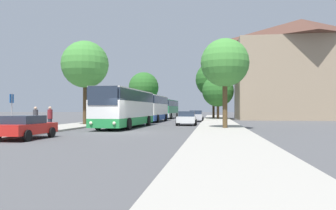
# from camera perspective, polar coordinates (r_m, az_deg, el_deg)

# --- Properties ---
(ground_plane) EXTENTS (300.00, 300.00, 0.00)m
(ground_plane) POSITION_cam_1_polar(r_m,az_deg,el_deg) (24.33, -7.32, -4.72)
(ground_plane) COLOR #4C4C4F
(ground_plane) RESTS_ON ground
(sidewalk_left) EXTENTS (4.00, 120.00, 0.15)m
(sidewalk_left) POSITION_cam_1_polar(r_m,az_deg,el_deg) (26.99, -21.87, -4.12)
(sidewalk_left) COLOR #A39E93
(sidewalk_left) RESTS_ON ground_plane
(sidewalk_right) EXTENTS (4.00, 120.00, 0.15)m
(sidewalk_right) POSITION_cam_1_polar(r_m,az_deg,el_deg) (23.51, 9.45, -4.68)
(sidewalk_right) COLOR #A39E93
(sidewalk_right) RESTS_ON ground_plane
(building_right_background) EXTENTS (20.77, 12.57, 16.43)m
(building_right_background) POSITION_cam_1_polar(r_m,az_deg,el_deg) (57.90, 22.26, 5.81)
(building_right_background) COLOR gray
(building_right_background) RESTS_ON ground_plane
(bus_front) EXTENTS (3.14, 12.22, 3.46)m
(bus_front) POSITION_cam_1_polar(r_m,az_deg,el_deg) (30.51, -7.34, -0.43)
(bus_front) COLOR #238942
(bus_front) RESTS_ON ground_plane
(bus_middle) EXTENTS (3.01, 10.93, 3.46)m
(bus_middle) POSITION_cam_1_polar(r_m,az_deg,el_deg) (43.86, -2.74, -0.52)
(bus_middle) COLOR #2D519E
(bus_middle) RESTS_ON ground_plane
(bus_rear) EXTENTS (3.06, 11.47, 3.28)m
(bus_rear) POSITION_cam_1_polar(r_m,az_deg,el_deg) (59.04, -0.15, -0.65)
(bus_rear) COLOR silver
(bus_rear) RESTS_ON ground_plane
(parked_car_left_curb) EXTENTS (2.12, 4.01, 1.34)m
(parked_car_left_curb) POSITION_cam_1_polar(r_m,az_deg,el_deg) (20.18, -23.61, -3.48)
(parked_car_left_curb) COLOR red
(parked_car_left_curb) RESTS_ON ground_plane
(parked_car_right_near) EXTENTS (2.10, 4.08, 1.47)m
(parked_car_right_near) POSITION_cam_1_polar(r_m,az_deg,el_deg) (34.49, 3.27, -2.27)
(parked_car_right_near) COLOR silver
(parked_car_right_near) RESTS_ON ground_plane
(parked_car_right_far) EXTENTS (2.02, 4.43, 1.51)m
(parked_car_right_far) POSITION_cam_1_polar(r_m,az_deg,el_deg) (44.66, 4.87, -1.88)
(parked_car_right_far) COLOR #B7B7BC
(parked_car_right_far) RESTS_ON ground_plane
(bus_stop_sign) EXTENTS (0.08, 0.45, 2.62)m
(bus_stop_sign) POSITION_cam_1_polar(r_m,az_deg,el_deg) (24.71, -25.58, -0.48)
(bus_stop_sign) COLOR gray
(bus_stop_sign) RESTS_ON sidewalk_left
(pedestrian_waiting_near) EXTENTS (0.36, 0.36, 1.73)m
(pedestrian_waiting_near) POSITION_cam_1_polar(r_m,az_deg,el_deg) (25.99, -22.08, -2.16)
(pedestrian_waiting_near) COLOR #23232D
(pedestrian_waiting_near) RESTS_ON sidewalk_left
(pedestrian_waiting_far) EXTENTS (0.36, 0.36, 1.75)m
(pedestrian_waiting_far) POSITION_cam_1_polar(r_m,az_deg,el_deg) (25.84, -19.86, -2.16)
(pedestrian_waiting_far) COLOR #23232D
(pedestrian_waiting_far) RESTS_ON sidewalk_left
(tree_left_near) EXTENTS (4.81, 4.81, 8.55)m
(tree_left_near) POSITION_cam_1_polar(r_m,az_deg,el_deg) (34.88, -14.25, 6.83)
(tree_left_near) COLOR #47331E
(tree_left_near) RESTS_ON sidewalk_left
(tree_left_far) EXTENTS (5.38, 5.38, 8.17)m
(tree_left_far) POSITION_cam_1_polar(r_m,az_deg,el_deg) (59.00, -4.26, 3.10)
(tree_left_far) COLOR brown
(tree_left_far) RESTS_ON sidewalk_left
(tree_right_near) EXTENTS (5.00, 5.00, 6.93)m
(tree_right_near) POSITION_cam_1_polar(r_m,az_deg,el_deg) (52.46, 8.69, 2.44)
(tree_right_near) COLOR #47331E
(tree_right_near) RESTS_ON sidewalk_right
(tree_right_mid) EXTENTS (4.00, 4.00, 7.41)m
(tree_right_mid) POSITION_cam_1_polar(r_m,az_deg,el_deg) (27.74, 9.88, 7.21)
(tree_right_mid) COLOR #513D23
(tree_right_mid) RESTS_ON sidewalk_right
(tree_right_far) EXTENTS (6.11, 6.11, 9.67)m
(tree_right_far) POSITION_cam_1_polar(r_m,az_deg,el_deg) (56.57, 7.92, 4.43)
(tree_right_far) COLOR #47331E
(tree_right_far) RESTS_ON sidewalk_right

